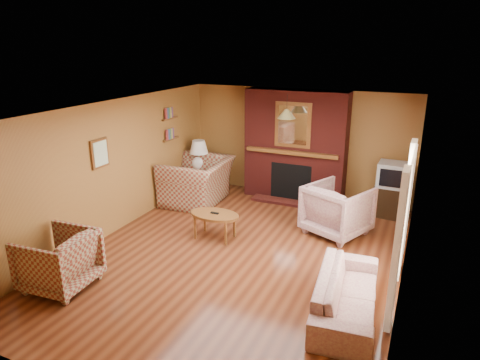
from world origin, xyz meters
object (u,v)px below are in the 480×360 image
at_px(floral_sofa, 347,294).
at_px(coffee_table, 215,217).
at_px(floral_armchair, 337,210).
at_px(table_lamp, 199,154).
at_px(tv_stand, 389,201).
at_px(fireplace, 295,147).
at_px(crt_tv, 392,175).
at_px(plaid_armchair, 59,260).
at_px(side_table, 200,181).
at_px(plaid_loveseat, 197,181).

height_order(floral_sofa, coffee_table, floral_sofa).
xyz_separation_m(floral_armchair, coffee_table, (-1.95, -1.06, -0.06)).
relative_size(table_lamp, tv_stand, 1.13).
bearing_deg(fireplace, floral_sofa, -63.60).
bearing_deg(crt_tv, table_lamp, -175.26).
xyz_separation_m(plaid_armchair, tv_stand, (4.00, 4.69, -0.11)).
relative_size(side_table, table_lamp, 0.77).
bearing_deg(plaid_loveseat, crt_tv, 98.91).
distance_m(plaid_loveseat, tv_stand, 4.01).
bearing_deg(plaid_loveseat, tv_stand, 98.98).
bearing_deg(tv_stand, fireplace, -179.91).
bearing_deg(table_lamp, tv_stand, 4.82).
xyz_separation_m(plaid_armchair, crt_tv, (4.00, 4.68, 0.44)).
xyz_separation_m(floral_armchair, side_table, (-3.37, 0.94, -0.20)).
relative_size(plaid_loveseat, coffee_table, 1.61).
bearing_deg(tv_stand, side_table, -169.94).
height_order(floral_armchair, tv_stand, floral_armchair).
distance_m(coffee_table, side_table, 2.47).
bearing_deg(floral_sofa, side_table, 45.00).
bearing_deg(floral_armchair, fireplace, -25.20).
relative_size(plaid_loveseat, floral_sofa, 0.78).
bearing_deg(fireplace, plaid_loveseat, -149.65).
xyz_separation_m(plaid_armchair, floral_armchair, (3.22, 3.40, 0.05)).
xyz_separation_m(plaid_loveseat, plaid_armchair, (-0.10, -3.79, -0.06)).
height_order(fireplace, floral_sofa, fireplace).
xyz_separation_m(side_table, table_lamp, (-0.00, 0.00, 0.66)).
xyz_separation_m(floral_sofa, side_table, (-4.00, 3.29, -0.00)).
distance_m(floral_sofa, side_table, 5.18).
bearing_deg(side_table, fireplace, 14.29).
height_order(floral_armchair, coffee_table, floral_armchair).
relative_size(plaid_armchair, crt_tv, 1.73).
relative_size(plaid_loveseat, side_table, 2.70).
bearing_deg(table_lamp, floral_sofa, -39.47).
height_order(table_lamp, tv_stand, table_lamp).
relative_size(table_lamp, crt_tv, 1.32).
xyz_separation_m(floral_sofa, floral_armchair, (-0.63, 2.35, 0.19)).
bearing_deg(plaid_armchair, floral_armchair, 132.60).
xyz_separation_m(floral_sofa, table_lamp, (-4.00, 3.29, 0.66)).
bearing_deg(plaid_armchair, crt_tv, 135.60).
xyz_separation_m(floral_armchair, tv_stand, (0.78, 1.29, -0.16)).
bearing_deg(side_table, crt_tv, 4.74).
relative_size(floral_sofa, coffee_table, 2.06).
relative_size(plaid_loveseat, crt_tv, 2.75).
bearing_deg(tv_stand, crt_tv, -84.76).
distance_m(plaid_loveseat, side_table, 0.64).
bearing_deg(plaid_loveseat, coffee_table, 34.96).
xyz_separation_m(plaid_armchair, coffee_table, (1.28, 2.33, -0.01)).
xyz_separation_m(fireplace, table_lamp, (-2.10, -0.53, -0.25)).
xyz_separation_m(plaid_loveseat, side_table, (-0.25, 0.55, -0.20)).
distance_m(fireplace, plaid_loveseat, 2.26).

